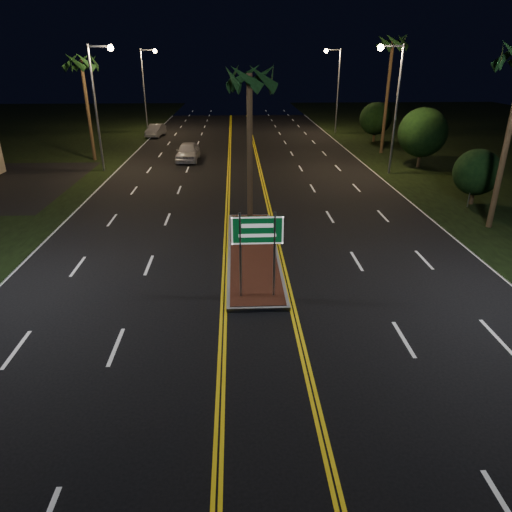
{
  "coord_description": "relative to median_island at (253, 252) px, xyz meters",
  "views": [
    {
      "loc": [
        -0.73,
        -11.91,
        8.2
      ],
      "look_at": [
        -0.07,
        2.43,
        1.9
      ],
      "focal_mm": 32.0,
      "sensor_mm": 36.0,
      "label": 1
    }
  ],
  "objects": [
    {
      "name": "ground",
      "position": [
        0.0,
        -7.0,
        -0.08
      ],
      "size": [
        120.0,
        120.0,
        0.0
      ],
      "primitive_type": "plane",
      "color": "black",
      "rests_on": "ground"
    },
    {
      "name": "shrub_mid",
      "position": [
        14.0,
        17.0,
        2.64
      ],
      "size": [
        3.78,
        3.78,
        4.62
      ],
      "color": "#382819",
      "rests_on": "ground"
    },
    {
      "name": "streetlight_right_mid",
      "position": [
        10.61,
        15.0,
        5.57
      ],
      "size": [
        1.91,
        0.44,
        9.0
      ],
      "color": "gray",
      "rests_on": "ground"
    },
    {
      "name": "shrub_far",
      "position": [
        13.8,
        29.0,
        2.25
      ],
      "size": [
        3.24,
        3.24,
        3.96
      ],
      "color": "#382819",
      "rests_on": "ground"
    },
    {
      "name": "palm_median",
      "position": [
        0.0,
        3.5,
        7.19
      ],
      "size": [
        2.4,
        2.4,
        8.3
      ],
      "color": "#382819",
      "rests_on": "ground"
    },
    {
      "name": "median_island",
      "position": [
        0.0,
        0.0,
        0.0
      ],
      "size": [
        2.25,
        10.25,
        0.17
      ],
      "color": "gray",
      "rests_on": "ground"
    },
    {
      "name": "palm_left_far",
      "position": [
        -12.8,
        21.0,
        7.66
      ],
      "size": [
        2.4,
        2.4,
        8.8
      ],
      "color": "#382819",
      "rests_on": "ground"
    },
    {
      "name": "shrub_near",
      "position": [
        13.5,
        7.0,
        1.86
      ],
      "size": [
        2.7,
        2.7,
        3.3
      ],
      "color": "#382819",
      "rests_on": "ground"
    },
    {
      "name": "streetlight_right_far",
      "position": [
        10.61,
        35.0,
        5.57
      ],
      "size": [
        1.91,
        0.44,
        9.0
      ],
      "color": "gray",
      "rests_on": "ground"
    },
    {
      "name": "highway_sign",
      "position": [
        0.0,
        -4.2,
        2.32
      ],
      "size": [
        1.8,
        0.08,
        3.2
      ],
      "color": "gray",
      "rests_on": "ground"
    },
    {
      "name": "warning_sign",
      "position": [
        13.0,
        6.41,
        1.76
      ],
      "size": [
        1.15,
        0.24,
        2.79
      ],
      "rotation": [
        0.0,
        0.0,
        0.18
      ],
      "color": "gray",
      "rests_on": "ground"
    },
    {
      "name": "car_near",
      "position": [
        -4.73,
        20.4,
        0.8
      ],
      "size": [
        2.44,
        5.38,
        1.77
      ],
      "primitive_type": "imported",
      "rotation": [
        0.0,
        0.0,
        -0.03
      ],
      "color": "silver",
      "rests_on": "ground"
    },
    {
      "name": "streetlight_left_mid",
      "position": [
        -10.61,
        17.0,
        5.57
      ],
      "size": [
        1.91,
        0.44,
        9.0
      ],
      "color": "gray",
      "rests_on": "ground"
    },
    {
      "name": "streetlight_left_far",
      "position": [
        -10.61,
        37.0,
        5.57
      ],
      "size": [
        1.91,
        0.44,
        9.0
      ],
      "color": "gray",
      "rests_on": "ground"
    },
    {
      "name": "car_far",
      "position": [
        -9.5,
        33.58,
        0.67
      ],
      "size": [
        2.54,
        4.75,
        1.51
      ],
      "primitive_type": "imported",
      "rotation": [
        0.0,
        0.0,
        -0.14
      ],
      "color": "#9A9CA3",
      "rests_on": "ground"
    },
    {
      "name": "palm_right_far",
      "position": [
        12.8,
        23.0,
        9.06
      ],
      "size": [
        2.4,
        2.4,
        10.3
      ],
      "color": "#382819",
      "rests_on": "ground"
    }
  ]
}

